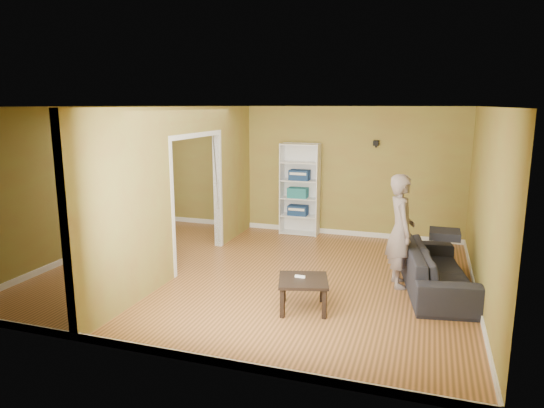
{
  "coord_description": "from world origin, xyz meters",
  "views": [
    {
      "loc": [
        2.51,
        -6.87,
        2.63
      ],
      "look_at": [
        0.2,
        0.2,
        1.1
      ],
      "focal_mm": 32.0,
      "sensor_mm": 36.0,
      "label": 1
    }
  ],
  "objects_px": {
    "coffee_table": "(303,284)",
    "chair_left": "(101,224)",
    "sofa": "(437,262)",
    "bookshelf": "(300,189)",
    "chair_far": "(153,219)",
    "chair_near": "(121,235)",
    "person": "(401,221)",
    "dining_table": "(134,219)"
  },
  "relations": [
    {
      "from": "sofa",
      "to": "coffee_table",
      "type": "relative_size",
      "value": 3.43
    },
    {
      "from": "sofa",
      "to": "bookshelf",
      "type": "relative_size",
      "value": 1.15
    },
    {
      "from": "coffee_table",
      "to": "bookshelf",
      "type": "bearing_deg",
      "value": 105.48
    },
    {
      "from": "bookshelf",
      "to": "coffee_table",
      "type": "distance_m",
      "value": 3.89
    },
    {
      "from": "bookshelf",
      "to": "chair_far",
      "type": "height_order",
      "value": "bookshelf"
    },
    {
      "from": "bookshelf",
      "to": "chair_near",
      "type": "xyz_separation_m",
      "value": [
        -2.36,
        -2.82,
        -0.44
      ]
    },
    {
      "from": "coffee_table",
      "to": "chair_left",
      "type": "relative_size",
      "value": 0.66
    },
    {
      "from": "person",
      "to": "coffee_table",
      "type": "distance_m",
      "value": 1.82
    },
    {
      "from": "sofa",
      "to": "chair_far",
      "type": "xyz_separation_m",
      "value": [
        -5.11,
        0.76,
        0.1
      ]
    },
    {
      "from": "dining_table",
      "to": "person",
      "type": "bearing_deg",
      "value": -2.23
    },
    {
      "from": "sofa",
      "to": "chair_left",
      "type": "height_order",
      "value": "chair_left"
    },
    {
      "from": "chair_near",
      "to": "chair_far",
      "type": "height_order",
      "value": "chair_far"
    },
    {
      "from": "person",
      "to": "chair_left",
      "type": "xyz_separation_m",
      "value": [
        -5.33,
        0.18,
        -0.5
      ]
    },
    {
      "from": "bookshelf",
      "to": "chair_far",
      "type": "xyz_separation_m",
      "value": [
        -2.43,
        -1.68,
        -0.43
      ]
    },
    {
      "from": "chair_near",
      "to": "chair_left",
      "type": "bearing_deg",
      "value": 144.02
    },
    {
      "from": "sofa",
      "to": "chair_far",
      "type": "bearing_deg",
      "value": 72.01
    },
    {
      "from": "bookshelf",
      "to": "chair_far",
      "type": "bearing_deg",
      "value": -145.37
    },
    {
      "from": "dining_table",
      "to": "chair_near",
      "type": "xyz_separation_m",
      "value": [
        0.13,
        -0.58,
        -0.12
      ]
    },
    {
      "from": "person",
      "to": "chair_near",
      "type": "bearing_deg",
      "value": 79.0
    },
    {
      "from": "coffee_table",
      "to": "chair_far",
      "type": "bearing_deg",
      "value": 149.63
    },
    {
      "from": "person",
      "to": "coffee_table",
      "type": "relative_size",
      "value": 3.11
    },
    {
      "from": "dining_table",
      "to": "sofa",
      "type": "bearing_deg",
      "value": -2.21
    },
    {
      "from": "chair_left",
      "to": "chair_near",
      "type": "distance_m",
      "value": 1.01
    },
    {
      "from": "person",
      "to": "dining_table",
      "type": "relative_size",
      "value": 1.75
    },
    {
      "from": "chair_far",
      "to": "chair_near",
      "type": "bearing_deg",
      "value": 107.64
    },
    {
      "from": "chair_far",
      "to": "bookshelf",
      "type": "bearing_deg",
      "value": -131.56
    },
    {
      "from": "person",
      "to": "chair_near",
      "type": "height_order",
      "value": "person"
    },
    {
      "from": "coffee_table",
      "to": "chair_left",
      "type": "height_order",
      "value": "chair_left"
    },
    {
      "from": "person",
      "to": "chair_far",
      "type": "distance_m",
      "value": 4.66
    },
    {
      "from": "sofa",
      "to": "chair_near",
      "type": "xyz_separation_m",
      "value": [
        -5.03,
        -0.38,
        0.09
      ]
    },
    {
      "from": "chair_far",
      "to": "dining_table",
      "type": "bearing_deg",
      "value": 98.58
    },
    {
      "from": "sofa",
      "to": "coffee_table",
      "type": "distance_m",
      "value": 2.08
    },
    {
      "from": "coffee_table",
      "to": "chair_left",
      "type": "distance_m",
      "value": 4.46
    },
    {
      "from": "person",
      "to": "dining_table",
      "type": "bearing_deg",
      "value": 71.76
    },
    {
      "from": "dining_table",
      "to": "coffee_table",
      "type": "bearing_deg",
      "value": -22.69
    },
    {
      "from": "dining_table",
      "to": "chair_left",
      "type": "height_order",
      "value": "chair_left"
    },
    {
      "from": "bookshelf",
      "to": "dining_table",
      "type": "height_order",
      "value": "bookshelf"
    },
    {
      "from": "dining_table",
      "to": "chair_near",
      "type": "height_order",
      "value": "chair_near"
    },
    {
      "from": "person",
      "to": "chair_left",
      "type": "bearing_deg",
      "value": 72.01
    },
    {
      "from": "bookshelf",
      "to": "chair_far",
      "type": "distance_m",
      "value": 2.99
    },
    {
      "from": "coffee_table",
      "to": "dining_table",
      "type": "xyz_separation_m",
      "value": [
        -3.51,
        1.47,
        0.26
      ]
    },
    {
      "from": "person",
      "to": "dining_table",
      "type": "height_order",
      "value": "person"
    }
  ]
}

